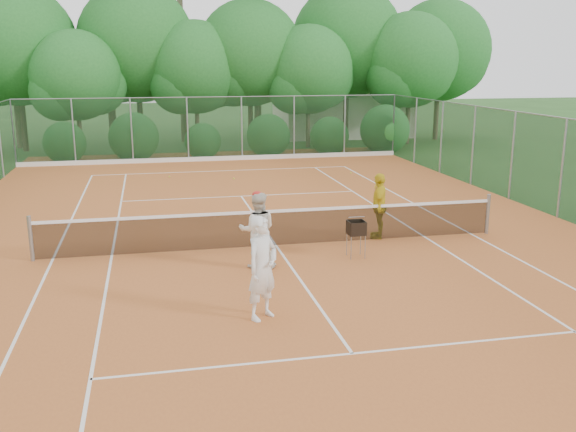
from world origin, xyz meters
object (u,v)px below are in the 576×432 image
Objects in this scene: player_white at (262,268)px; player_yellow at (379,206)px; player_center_grp at (257,230)px; ball_hopper at (356,228)px.

player_white is 1.10× the size of player_yellow.
player_white is at bearing -97.88° from player_center_grp.
ball_hopper is at bearing 6.47° from player_center_grp.
player_white is 2.15× the size of ball_hopper.
player_white is 6.29m from player_yellow.
player_white reaches higher than player_center_grp.
ball_hopper is at bearing 10.55° from player_white.
player_white is 1.08× the size of player_center_grp.
ball_hopper is at bearing -15.67° from player_yellow.
player_center_grp is 1.99× the size of ball_hopper.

